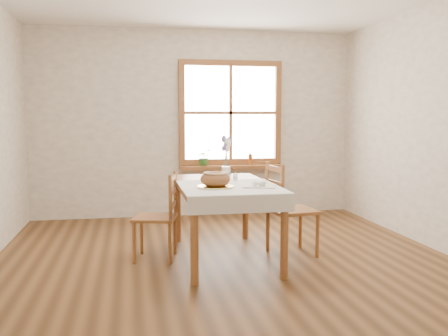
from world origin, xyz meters
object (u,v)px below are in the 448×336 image
at_px(flower_vase, 226,172).
at_px(bread_plate, 215,187).
at_px(chair_right, 292,209).
at_px(chair_left, 155,216).
at_px(dining_table, 224,192).

bearing_deg(flower_vase, bread_plate, -107.42).
xyz_separation_m(chair_right, bread_plate, (-0.85, -0.35, 0.30)).
height_order(chair_left, bread_plate, chair_left).
distance_m(dining_table, bread_plate, 0.40).
distance_m(chair_right, flower_vase, 0.83).
distance_m(bread_plate, flower_vase, 0.86).
distance_m(chair_left, flower_vase, 0.95).
xyz_separation_m(dining_table, chair_left, (-0.68, 0.08, -0.24)).
xyz_separation_m(bread_plate, flower_vase, (0.26, 0.82, 0.03)).
xyz_separation_m(dining_table, flower_vase, (0.11, 0.46, 0.14)).
bearing_deg(dining_table, bread_plate, -112.39).
height_order(chair_right, flower_vase, chair_right).
xyz_separation_m(dining_table, chair_right, (0.70, -0.01, -0.20)).
bearing_deg(chair_left, bread_plate, 62.89).
bearing_deg(chair_left, flower_vase, 128.65).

